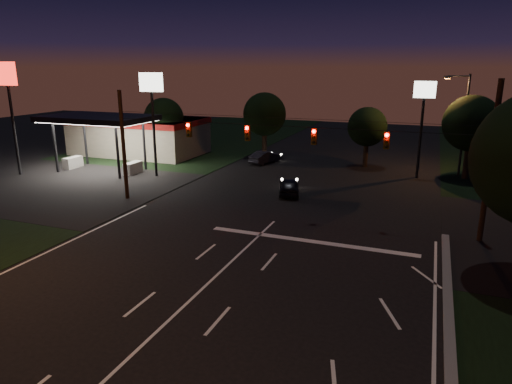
% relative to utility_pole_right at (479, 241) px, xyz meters
% --- Properties ---
extents(ground, '(140.00, 140.00, 0.00)m').
position_rel_utility_pole_right_xyz_m(ground, '(-12.00, -15.00, 0.00)').
color(ground, black).
rests_on(ground, ground).
extents(cross_street_left, '(20.00, 16.00, 0.02)m').
position_rel_utility_pole_right_xyz_m(cross_street_left, '(-32.00, 1.00, 0.00)').
color(cross_street_left, black).
rests_on(cross_street_left, ground).
extents(stop_bar, '(12.00, 0.50, 0.01)m').
position_rel_utility_pole_right_xyz_m(stop_bar, '(-9.00, -3.50, 0.01)').
color(stop_bar, silver).
rests_on(stop_bar, ground).
extents(utility_pole_right, '(0.30, 0.30, 9.00)m').
position_rel_utility_pole_right_xyz_m(utility_pole_right, '(0.00, 0.00, 0.00)').
color(utility_pole_right, black).
rests_on(utility_pole_right, ground).
extents(utility_pole_left, '(0.28, 0.28, 8.00)m').
position_rel_utility_pole_right_xyz_m(utility_pole_left, '(-24.00, 0.00, 0.00)').
color(utility_pole_left, black).
rests_on(utility_pole_left, ground).
extents(signal_span, '(24.00, 0.40, 1.56)m').
position_rel_utility_pole_right_xyz_m(signal_span, '(-12.00, -0.04, 5.50)').
color(signal_span, black).
rests_on(signal_span, ground).
extents(gas_station, '(14.20, 16.10, 5.25)m').
position_rel_utility_pole_right_xyz_m(gas_station, '(-33.86, 15.39, 2.38)').
color(gas_station, gray).
rests_on(gas_station, ground).
extents(pole_sign_left_near, '(2.20, 0.30, 9.10)m').
position_rel_utility_pole_right_xyz_m(pole_sign_left_near, '(-26.00, 7.00, 6.98)').
color(pole_sign_left_near, black).
rests_on(pole_sign_left_near, ground).
extents(pole_sign_left_far, '(2.00, 0.30, 10.00)m').
position_rel_utility_pole_right_xyz_m(pole_sign_left_far, '(-38.00, 3.00, 7.61)').
color(pole_sign_left_far, black).
rests_on(pole_sign_left_far, ground).
extents(pole_sign_right, '(1.80, 0.30, 8.40)m').
position_rel_utility_pole_right_xyz_m(pole_sign_right, '(-4.00, 15.00, 6.24)').
color(pole_sign_right, black).
rests_on(pole_sign_right, ground).
extents(street_light_right_far, '(2.20, 0.35, 9.00)m').
position_rel_utility_pole_right_xyz_m(street_light_right_far, '(-0.76, 17.00, 5.24)').
color(street_light_right_far, black).
rests_on(street_light_right_far, ground).
extents(tree_far_a, '(4.20, 4.20, 6.42)m').
position_rel_utility_pole_right_xyz_m(tree_far_a, '(-29.98, 15.12, 4.26)').
color(tree_far_a, black).
rests_on(tree_far_a, ground).
extents(tree_far_b, '(4.60, 4.60, 6.98)m').
position_rel_utility_pole_right_xyz_m(tree_far_b, '(-19.98, 19.13, 4.61)').
color(tree_far_b, black).
rests_on(tree_far_b, ground).
extents(tree_far_c, '(3.80, 3.80, 5.86)m').
position_rel_utility_pole_right_xyz_m(tree_far_c, '(-8.98, 18.10, 3.90)').
color(tree_far_c, black).
rests_on(tree_far_c, ground).
extents(tree_far_d, '(4.80, 4.80, 7.30)m').
position_rel_utility_pole_right_xyz_m(tree_far_d, '(0.02, 16.13, 4.83)').
color(tree_far_d, black).
rests_on(tree_far_d, ground).
extents(car_oncoming_a, '(2.56, 4.08, 1.30)m').
position_rel_utility_pole_right_xyz_m(car_oncoming_a, '(-13.03, 5.56, 0.65)').
color(car_oncoming_a, black).
rests_on(car_oncoming_a, ground).
extents(car_oncoming_b, '(2.43, 4.06, 1.26)m').
position_rel_utility_pole_right_xyz_m(car_oncoming_b, '(-18.84, 16.02, 0.63)').
color(car_oncoming_b, black).
rests_on(car_oncoming_b, ground).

